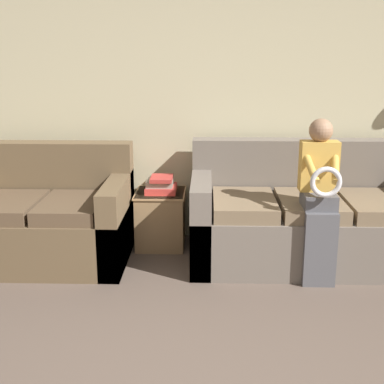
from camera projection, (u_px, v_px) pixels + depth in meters
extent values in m
cube|color=beige|center=(211.00, 97.00, 4.67)|extent=(6.91, 0.06, 2.55)
cube|color=#70665B|center=(306.00, 234.00, 4.34)|extent=(1.86, 0.95, 0.45)
cube|color=#70665B|center=(301.00, 168.00, 4.59)|extent=(1.86, 0.20, 0.50)
cube|color=#70665B|center=(201.00, 219.00, 4.34)|extent=(0.16, 0.95, 0.69)
cube|color=#7A664C|center=(244.00, 205.00, 4.19)|extent=(0.48, 0.71, 0.11)
cube|color=#7A664C|center=(310.00, 205.00, 4.18)|extent=(0.48, 0.71, 0.11)
cube|color=#7A664C|center=(376.00, 206.00, 4.16)|extent=(0.48, 0.71, 0.11)
cube|color=brown|center=(46.00, 235.00, 4.35)|extent=(1.33, 0.93, 0.43)
cube|color=brown|center=(55.00, 170.00, 4.59)|extent=(1.33, 0.20, 0.49)
cube|color=brown|center=(117.00, 221.00, 4.31)|extent=(0.16, 0.93, 0.67)
cube|color=brown|center=(8.00, 207.00, 4.20)|extent=(0.48, 0.69, 0.11)
cube|color=brown|center=(72.00, 207.00, 4.18)|extent=(0.48, 0.69, 0.11)
cube|color=#56565B|center=(320.00, 249.00, 3.87)|extent=(0.23, 0.10, 0.56)
cube|color=#56565B|center=(319.00, 200.00, 3.92)|extent=(0.23, 0.28, 0.11)
cube|color=gold|center=(319.00, 166.00, 3.93)|extent=(0.28, 0.14, 0.37)
sphere|color=#A37A5B|center=(321.00, 130.00, 3.86)|extent=(0.17, 0.17, 0.17)
torus|color=silver|center=(326.00, 182.00, 3.68)|extent=(0.22, 0.04, 0.22)
cylinder|color=gold|center=(310.00, 166.00, 3.79)|extent=(0.10, 0.31, 0.21)
cylinder|color=gold|center=(335.00, 166.00, 3.79)|extent=(0.10, 0.31, 0.21)
cube|color=#9E7A51|center=(161.00, 219.00, 4.68)|extent=(0.41, 0.44, 0.49)
cube|color=tan|center=(160.00, 193.00, 4.61)|extent=(0.43, 0.46, 0.02)
cube|color=#BC3833|center=(161.00, 189.00, 4.61)|extent=(0.26, 0.28, 0.06)
cube|color=gray|center=(160.00, 183.00, 4.60)|extent=(0.22, 0.22, 0.05)
cube|color=#BC3833|center=(162.00, 178.00, 4.57)|extent=(0.18, 0.25, 0.03)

